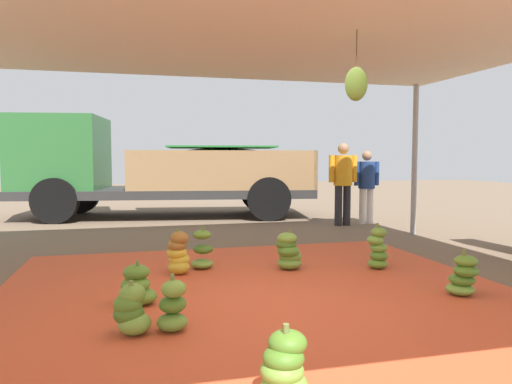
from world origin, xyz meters
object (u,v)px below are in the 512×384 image
Objects in this scene: banana_bunch_8 at (289,252)px; cargo_truck_main at (154,168)px; banana_bunch_2 at (463,277)px; banana_bunch_4 at (202,251)px; banana_bunch_5 at (173,307)px; worker_1 at (343,178)px; banana_bunch_7 at (378,249)px; banana_bunch_0 at (138,286)px; worker_0 at (367,181)px; banana_bunch_1 at (131,310)px; banana_bunch_6 at (283,372)px; banana_bunch_3 at (178,254)px.

cargo_truck_main is at bearing 103.33° from banana_bunch_8.
banana_bunch_2 is 0.86× the size of banana_bunch_4.
banana_bunch_5 is 6.76m from worker_1.
banana_bunch_7 is (2.18, -0.56, 0.02)m from banana_bunch_4.
banana_bunch_2 is 1.33m from banana_bunch_7.
banana_bunch_8 is (-1.38, 1.55, 0.03)m from banana_bunch_2.
worker_0 is (4.84, 4.71, 0.74)m from banana_bunch_0.
banana_bunch_1 is 1.62m from banana_bunch_6.
banana_bunch_5 is at bearing -126.25° from worker_1.
worker_0 is at bearing -28.75° from cargo_truck_main.
banana_bunch_4 is (0.33, 0.24, -0.02)m from banana_bunch_3.
banana_bunch_2 is (3.25, -0.51, 0.02)m from banana_bunch_0.
banana_bunch_0 is 0.90× the size of banana_bunch_2.
banana_bunch_6 is (-2.47, -1.67, 0.01)m from banana_bunch_2.
banana_bunch_6 is 8.03m from worker_0.
banana_bunch_2 is at bearing -37.33° from banana_bunch_4.
worker_1 is at bearing 79.08° from banana_bunch_2.
banana_bunch_7 reaches higher than banana_bunch_8.
worker_1 is (4.24, 4.62, 0.83)m from banana_bunch_0.
banana_bunch_0 is at bearing -93.43° from cargo_truck_main.
banana_bunch_1 is 8.00m from cargo_truck_main.
banana_bunch_7 is at bearing 30.37° from banana_bunch_5.
worker_1 reaches higher than banana_bunch_3.
banana_bunch_3 is 1.39m from banana_bunch_8.
worker_0 reaches higher than banana_bunch_8.
banana_bunch_6 reaches higher than banana_bunch_2.
banana_bunch_7 reaches higher than banana_bunch_0.
worker_0 is (4.03, 3.36, 0.69)m from banana_bunch_4.
banana_bunch_3 is (0.54, 1.91, 0.06)m from banana_bunch_1.
banana_bunch_1 is at bearing -94.11° from banana_bunch_0.
cargo_truck_main is (0.48, 7.93, 0.98)m from banana_bunch_1.
banana_bunch_0 is at bearing 109.82° from banana_bunch_6.
cargo_truck_main is (-2.83, 7.64, 0.98)m from banana_bunch_2.
banana_bunch_1 is 0.74× the size of banana_bunch_7.
banana_bunch_3 is 1.10× the size of banana_bunch_8.
banana_bunch_5 is 2.44m from banana_bunch_8.
banana_bunch_4 is at bearing 59.06° from banana_bunch_0.
banana_bunch_1 is 7.41m from worker_0.
banana_bunch_7 is 0.37× the size of worker_0.
banana_bunch_3 reaches higher than banana_bunch_0.
banana_bunch_3 is at bearing -143.98° from banana_bunch_4.
banana_bunch_4 is at bearing 142.67° from banana_bunch_2.
banana_bunch_0 is at bearing 171.14° from banana_bunch_2.
banana_bunch_4 reaches higher than banana_bunch_6.
banana_bunch_4 is at bearing 165.60° from banana_bunch_7.
cargo_truck_main reaches higher than banana_bunch_1.
banana_bunch_6 reaches higher than banana_bunch_1.
banana_bunch_7 is (2.99, 0.80, 0.07)m from banana_bunch_0.
worker_1 is (3.82, -2.52, -0.17)m from cargo_truck_main.
worker_0 is (4.90, 5.51, 0.72)m from banana_bunch_1.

